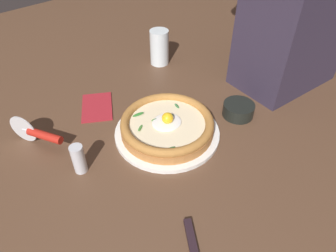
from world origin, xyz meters
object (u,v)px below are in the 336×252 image
object	(u,v)px
pizza_cutter	(38,134)
pepper_shaker	(79,159)
folded_napkin	(97,106)
pizza	(168,125)
side_bowl	(238,110)
drinking_glass	(159,50)

from	to	relation	value
pizza_cutter	pepper_shaker	world-z (taller)	pizza_cutter
folded_napkin	pizza	bearing A→B (deg)	-70.91
side_bowl	folded_napkin	distance (m)	0.43
pizza	pizza_cutter	world-z (taller)	pizza_cutter
drinking_glass	pepper_shaker	distance (m)	0.55
side_bowl	pepper_shaker	bearing A→B (deg)	165.51
pepper_shaker	pizza	bearing A→B (deg)	-10.64
pizza	pepper_shaker	world-z (taller)	pepper_shaker
side_bowl	pizza_cutter	world-z (taller)	pizza_cutter
pepper_shaker	folded_napkin	bearing A→B (deg)	49.70
drinking_glass	folded_napkin	size ratio (longest dim) A/B	0.90
side_bowl	pepper_shaker	distance (m)	0.47
drinking_glass	folded_napkin	bearing A→B (deg)	-165.99
pizza	pepper_shaker	xyz separation A→B (m)	(-0.24, 0.05, 0.00)
pizza_cutter	drinking_glass	world-z (taller)	drinking_glass
pizza	side_bowl	xyz separation A→B (m)	(0.21, -0.07, -0.01)
side_bowl	drinking_glass	bearing A→B (deg)	86.28
pizza	drinking_glass	bearing A→B (deg)	53.01
side_bowl	drinking_glass	distance (m)	0.39
pizza_cutter	side_bowl	bearing A→B (deg)	-28.37
folded_napkin	pizza_cutter	bearing A→B (deg)	-167.56
pizza	drinking_glass	distance (m)	0.40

